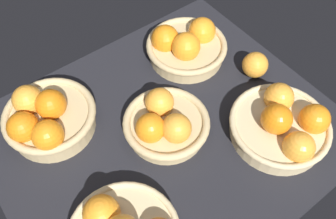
# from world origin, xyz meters

# --- Properties ---
(market_tray) EXTENTS (0.84, 0.72, 0.03)m
(market_tray) POSITION_xyz_m (0.00, 0.00, 0.01)
(market_tray) COLOR black
(market_tray) RESTS_ON ground
(basket_near_right) EXTENTS (0.25, 0.25, 0.12)m
(basket_near_right) POSITION_xyz_m (0.22, -0.18, 0.07)
(basket_near_right) COLOR #D3BC8C
(basket_near_right) RESTS_ON market_tray
(basket_far_left) EXTENTS (0.23, 0.23, 0.12)m
(basket_far_left) POSITION_xyz_m (-0.23, 0.18, 0.08)
(basket_far_left) COLOR tan
(basket_far_left) RESTS_ON market_tray
(basket_center) EXTENTS (0.22, 0.22, 0.10)m
(basket_center) POSITION_xyz_m (-0.01, 0.00, 0.07)
(basket_center) COLOR tan
(basket_center) RESTS_ON market_tray
(basket_far_right) EXTENTS (0.24, 0.24, 0.11)m
(basket_far_right) POSITION_xyz_m (0.21, 0.18, 0.07)
(basket_far_right) COLOR tan
(basket_far_right) RESTS_ON market_tray
(loose_orange_front_gap) EXTENTS (0.07, 0.07, 0.07)m
(loose_orange_front_gap) POSITION_xyz_m (0.32, 0.01, 0.07)
(loose_orange_front_gap) COLOR #F49E33
(loose_orange_front_gap) RESTS_ON market_tray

